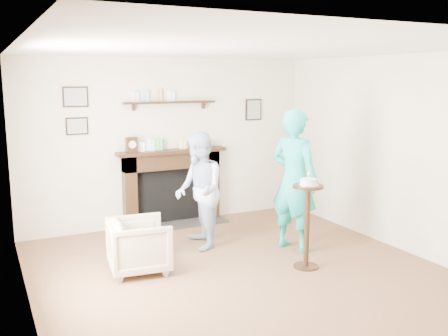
{
  "coord_description": "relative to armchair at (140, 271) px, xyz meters",
  "views": [
    {
      "loc": [
        -2.57,
        -4.58,
        2.19
      ],
      "look_at": [
        0.14,
        0.9,
        1.1
      ],
      "focal_mm": 40.0,
      "sensor_mm": 36.0,
      "label": 1
    }
  ],
  "objects": [
    {
      "name": "ground",
      "position": [
        1.02,
        -0.76,
        0.0
      ],
      "size": [
        5.0,
        5.0,
        0.0
      ],
      "primitive_type": "plane",
      "color": "brown",
      "rests_on": "ground"
    },
    {
      "name": "room_shell",
      "position": [
        1.02,
        -0.07,
        1.62
      ],
      "size": [
        4.54,
        5.02,
        2.52
      ],
      "color": "#EFE0CB",
      "rests_on": "ground"
    },
    {
      "name": "armchair",
      "position": [
        0.0,
        0.0,
        0.0
      ],
      "size": [
        0.75,
        0.73,
        0.62
      ],
      "primitive_type": "imported",
      "rotation": [
        0.0,
        0.0,
        1.46
      ],
      "color": "#C3B891",
      "rests_on": "ground"
    },
    {
      "name": "man",
      "position": [
        0.95,
        0.46,
        0.0
      ],
      "size": [
        0.7,
        0.84,
        1.53
      ],
      "primitive_type": "imported",
      "rotation": [
        0.0,
        0.0,
        -1.75
      ],
      "color": "silver",
      "rests_on": "ground"
    },
    {
      "name": "woman",
      "position": [
        2.02,
        -0.14,
        0.0
      ],
      "size": [
        0.66,
        0.78,
        1.83
      ],
      "primitive_type": "imported",
      "rotation": [
        0.0,
        0.0,
        1.97
      ],
      "color": "teal",
      "rests_on": "ground"
    },
    {
      "name": "pedestal_table",
      "position": [
        1.79,
        -0.76,
        0.7
      ],
      "size": [
        0.36,
        0.36,
        1.14
      ],
      "color": "black",
      "rests_on": "ground"
    }
  ]
}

